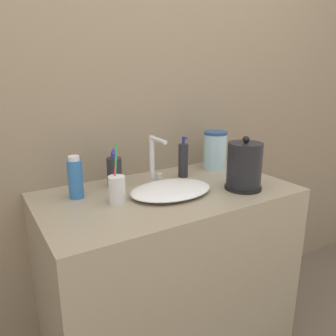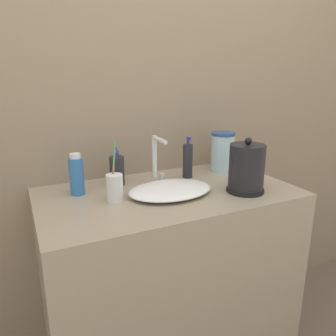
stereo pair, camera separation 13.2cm
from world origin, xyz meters
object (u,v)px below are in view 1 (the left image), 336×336
(faucet, at_px, (154,158))
(water_pitcher, at_px, (215,150))
(electric_kettle, at_px, (244,167))
(toothbrush_cup, at_px, (117,189))
(lotion_bottle, at_px, (183,160))
(mouthwash_bottle, at_px, (114,171))
(shampoo_bottle, at_px, (75,178))

(faucet, distance_m, water_pitcher, 0.38)
(electric_kettle, bearing_deg, water_pitcher, 73.10)
(toothbrush_cup, bearing_deg, lotion_bottle, 19.25)
(mouthwash_bottle, bearing_deg, water_pitcher, -0.97)
(lotion_bottle, distance_m, mouthwash_bottle, 0.33)
(faucet, bearing_deg, water_pitcher, 7.65)
(shampoo_bottle, bearing_deg, water_pitcher, 2.88)
(lotion_bottle, relative_size, mouthwash_bottle, 1.13)
(toothbrush_cup, distance_m, lotion_bottle, 0.41)
(shampoo_bottle, xyz_separation_m, mouthwash_bottle, (0.18, 0.05, -0.01))
(electric_kettle, bearing_deg, mouthwash_bottle, 145.43)
(faucet, distance_m, electric_kettle, 0.38)
(faucet, height_order, shampoo_bottle, faucet)
(lotion_bottle, height_order, mouthwash_bottle, lotion_bottle)
(faucet, relative_size, mouthwash_bottle, 1.25)
(lotion_bottle, relative_size, shampoo_bottle, 1.14)
(lotion_bottle, distance_m, shampoo_bottle, 0.51)
(faucet, xyz_separation_m, lotion_bottle, (0.17, 0.02, -0.04))
(faucet, height_order, lotion_bottle, faucet)
(shampoo_bottle, bearing_deg, electric_kettle, -22.79)
(mouthwash_bottle, bearing_deg, faucet, -20.31)
(faucet, bearing_deg, mouthwash_bottle, 159.69)
(toothbrush_cup, bearing_deg, mouthwash_bottle, 70.16)
(shampoo_bottle, height_order, water_pitcher, water_pitcher)
(electric_kettle, relative_size, lotion_bottle, 1.17)
(faucet, distance_m, lotion_bottle, 0.17)
(shampoo_bottle, distance_m, water_pitcher, 0.72)
(electric_kettle, xyz_separation_m, water_pitcher, (0.09, 0.30, 0.00))
(faucet, bearing_deg, toothbrush_cup, -153.04)
(electric_kettle, bearing_deg, toothbrush_cup, 165.22)
(faucet, xyz_separation_m, mouthwash_bottle, (-0.16, 0.06, -0.05))
(toothbrush_cup, xyz_separation_m, mouthwash_bottle, (0.06, 0.17, 0.01))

